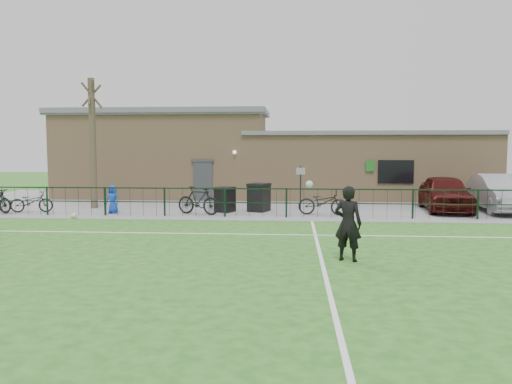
# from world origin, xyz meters

# --- Properties ---
(ground) EXTENTS (90.00, 90.00, 0.00)m
(ground) POSITION_xyz_m (0.00, 0.00, 0.00)
(ground) COLOR #255D1B
(ground) RESTS_ON ground
(paving_strip) EXTENTS (34.00, 13.00, 0.02)m
(paving_strip) POSITION_xyz_m (0.00, 13.50, 0.01)
(paving_strip) COLOR gray
(paving_strip) RESTS_ON ground
(pitch_line_touch) EXTENTS (28.00, 0.10, 0.01)m
(pitch_line_touch) POSITION_xyz_m (0.00, 7.80, 0.00)
(pitch_line_touch) COLOR white
(pitch_line_touch) RESTS_ON ground
(pitch_line_mid) EXTENTS (28.00, 0.10, 0.01)m
(pitch_line_mid) POSITION_xyz_m (0.00, 4.00, 0.00)
(pitch_line_mid) COLOR white
(pitch_line_mid) RESTS_ON ground
(pitch_line_perp) EXTENTS (0.10, 16.00, 0.01)m
(pitch_line_perp) POSITION_xyz_m (2.00, 0.00, 0.00)
(pitch_line_perp) COLOR white
(pitch_line_perp) RESTS_ON ground
(perimeter_fence) EXTENTS (28.00, 0.10, 1.20)m
(perimeter_fence) POSITION_xyz_m (0.00, 8.00, 0.60)
(perimeter_fence) COLOR black
(perimeter_fence) RESTS_ON ground
(bare_tree) EXTENTS (0.30, 0.30, 6.00)m
(bare_tree) POSITION_xyz_m (-8.00, 10.50, 3.00)
(bare_tree) COLOR #433828
(bare_tree) RESTS_ON ground
(wheelie_bin_left) EXTENTS (0.91, 0.95, 1.00)m
(wheelie_bin_left) POSITION_xyz_m (-1.71, 9.49, 0.52)
(wheelie_bin_left) COLOR black
(wheelie_bin_left) RESTS_ON paving_strip
(wheelie_bin_right) EXTENTS (1.03, 1.08, 1.15)m
(wheelie_bin_right) POSITION_xyz_m (-0.24, 9.81, 0.60)
(wheelie_bin_right) COLOR black
(wheelie_bin_right) RESTS_ON paving_strip
(sign_post) EXTENTS (0.07, 0.07, 2.00)m
(sign_post) POSITION_xyz_m (1.60, 10.47, 1.02)
(sign_post) COLOR black
(sign_post) RESTS_ON paving_strip
(car_maroon) EXTENTS (2.31, 4.84, 1.59)m
(car_maroon) POSITION_xyz_m (8.01, 10.63, 0.82)
(car_maroon) COLOR #400D0B
(car_maroon) RESTS_ON paving_strip
(car_silver) EXTENTS (2.16, 5.11, 1.64)m
(car_silver) POSITION_xyz_m (10.38, 10.57, 0.84)
(car_silver) COLOR #A0A1A7
(car_silver) RESTS_ON paving_strip
(bicycle_c) EXTENTS (1.87, 0.97, 0.94)m
(bicycle_c) POSITION_xyz_m (-10.08, 8.73, 0.49)
(bicycle_c) COLOR black
(bicycle_c) RESTS_ON paving_strip
(bicycle_d) EXTENTS (2.04, 1.17, 1.18)m
(bicycle_d) POSITION_xyz_m (-2.70, 8.57, 0.61)
(bicycle_d) COLOR black
(bicycle_d) RESTS_ON paving_strip
(bicycle_e) EXTENTS (2.12, 0.98, 1.07)m
(bicycle_e) POSITION_xyz_m (2.51, 8.81, 0.56)
(bicycle_e) COLOR black
(bicycle_e) RESTS_ON paving_strip
(spectator_child) EXTENTS (0.66, 0.50, 1.20)m
(spectator_child) POSITION_xyz_m (-6.44, 8.68, 0.62)
(spectator_child) COLOR #1441BE
(spectator_child) RESTS_ON paving_strip
(goalkeeper_kick) EXTENTS (1.38, 3.40, 1.88)m
(goalkeeper_kick) POSITION_xyz_m (2.62, 0.40, 0.95)
(goalkeeper_kick) COLOR black
(goalkeeper_kick) RESTS_ON ground
(ball_ground) EXTENTS (0.24, 0.24, 0.24)m
(ball_ground) POSITION_xyz_m (-7.44, 7.09, 0.12)
(ball_ground) COLOR white
(ball_ground) RESTS_ON ground
(clubhouse) EXTENTS (24.25, 5.40, 4.96)m
(clubhouse) POSITION_xyz_m (-0.88, 16.50, 2.22)
(clubhouse) COLOR tan
(clubhouse) RESTS_ON ground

